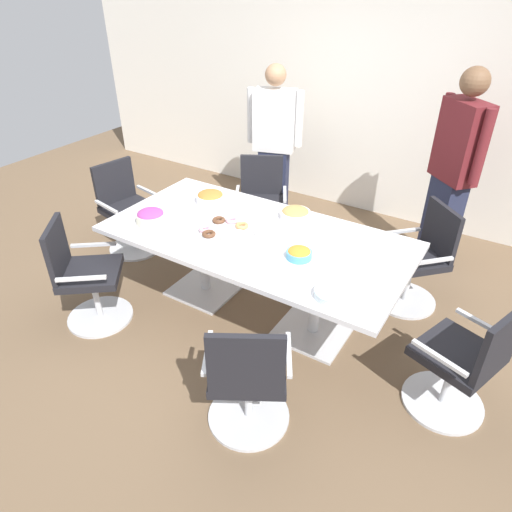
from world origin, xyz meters
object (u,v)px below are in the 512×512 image
Objects in this scene: office_chair_2 at (85,279)px; napkin_pile at (270,231)px; person_standing_1 at (453,170)px; office_chair_3 at (248,380)px; donut_platter at (225,229)px; person_standing_0 at (274,143)px; office_chair_5 at (418,262)px; snack_bowl_cookies at (295,213)px; snack_bowl_candy_mix at (151,216)px; plate_stack at (333,294)px; snack_bowl_chips_orange at (299,253)px; office_chair_1 at (127,213)px; snack_bowl_pretzels at (210,197)px; conference_table at (256,248)px; office_chair_0 at (261,207)px; office_chair_4 at (463,365)px.

napkin_pile is (1.20, 0.90, 0.38)m from office_chair_2.
office_chair_3 is at bearing 121.12° from person_standing_1.
office_chair_3 reaches higher than donut_platter.
person_standing_0 is at bearing 86.88° from office_chair_3.
office_chair_5 reaches higher than snack_bowl_cookies.
person_standing_1 is 7.62× the size of snack_bowl_candy_mix.
donut_platter is 1.13m from plate_stack.
office_chair_1 is at bearing 171.52° from snack_bowl_chips_orange.
snack_bowl_candy_mix is (-0.07, -1.90, -0.09)m from person_standing_0.
snack_bowl_pretzels is (0.45, 1.12, 0.40)m from office_chair_2.
office_chair_2 is at bearing -134.81° from snack_bowl_cookies.
snack_bowl_candy_mix reaches higher than donut_platter.
office_chair_3 is at bearing -65.63° from napkin_pile.
snack_bowl_candy_mix is at bearing -108.25° from snack_bowl_pretzels.
snack_bowl_cookies is at bearing 120.51° from snack_bowl_chips_orange.
conference_table is 0.19m from napkin_pile.
person_standing_0 reaches higher than plate_stack.
person_standing_0 is at bearing 95.09° from snack_bowl_pretzels.
office_chair_5 is 2.30× the size of donut_platter.
napkin_pile is at bearing 24.59° from donut_platter.
person_standing_0 is 7.16× the size of plate_stack.
snack_bowl_chips_orange is 0.78× the size of plate_stack.
snack_bowl_candy_mix is 0.63m from donut_platter.
person_standing_0 is at bearing 128.48° from plate_stack.
office_chair_0 is 2.58m from office_chair_4.
napkin_pile is (0.68, -0.97, 0.38)m from office_chair_0.
person_standing_1 is 7.32× the size of snack_bowl_pretzels.
office_chair_5 is 5.19× the size of napkin_pile.
office_chair_4 is at bearing 1.89° from snack_bowl_candy_mix.
office_chair_4 is at bearing 163.09° from office_chair_5.
office_chair_3 reaches higher than snack_bowl_cookies.
snack_bowl_candy_mix is at bearing 122.01° from office_chair_3.
snack_bowl_cookies is (0.79, 0.13, -0.00)m from snack_bowl_pretzels.
snack_bowl_pretzels is 1.06× the size of plate_stack.
office_chair_0 is 1.60m from snack_bowl_chips_orange.
snack_bowl_chips_orange is (1.03, -1.16, 0.38)m from office_chair_0.
office_chair_1 is 3.80× the size of plate_stack.
donut_platter is (-0.83, 0.95, 0.36)m from office_chair_3.
donut_platter is (0.60, 0.20, -0.04)m from snack_bowl_candy_mix.
office_chair_2 reaches higher than snack_bowl_candy_mix.
napkin_pile is (0.33, 0.15, 0.01)m from donut_platter.
office_chair_2 reaches higher than donut_platter.
snack_bowl_cookies is (0.72, -0.63, 0.39)m from office_chair_0.
office_chair_5 is at bearing 37.65° from napkin_pile.
person_standing_1 is 2.21m from snack_bowl_pretzels.
office_chair_5 reaches higher than snack_bowl_chips_orange.
snack_bowl_pretzels is (-1.76, -0.56, 0.40)m from office_chair_5.
conference_table is at bearing 164.57° from snack_bowl_chips_orange.
office_chair_1 is 2.62m from plate_stack.
person_standing_1 is at bearing 37.30° from office_chair_4.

